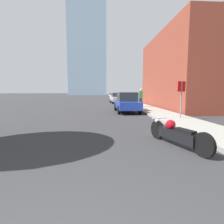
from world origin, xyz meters
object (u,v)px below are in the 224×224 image
motorcycle (176,134)px  stop_sign (181,93)px  parked_car_silver (117,98)px  pedestrian (141,97)px  parked_car_blue (127,102)px

motorcycle → stop_sign: bearing=45.4°
parked_car_silver → pedestrian: (1.70, -8.53, 0.34)m
parked_car_blue → pedestrian: pedestrian is taller
stop_sign → pedestrian: size_ratio=1.17×
parked_car_blue → stop_sign: (2.58, -4.39, 0.80)m
motorcycle → parked_car_blue: 9.22m
parked_car_blue → motorcycle: bearing=-89.5°
motorcycle → parked_car_blue: bearing=73.0°
motorcycle → parked_car_silver: parked_car_silver is taller
parked_car_silver → pedestrian: size_ratio=2.53×
parked_car_blue → pedestrian: 3.78m
stop_sign → parked_car_silver: bearing=98.3°
parked_car_blue → stop_sign: size_ratio=2.01×
parked_car_blue → pedestrian: bearing=58.5°
stop_sign → pedestrian: bearing=94.9°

